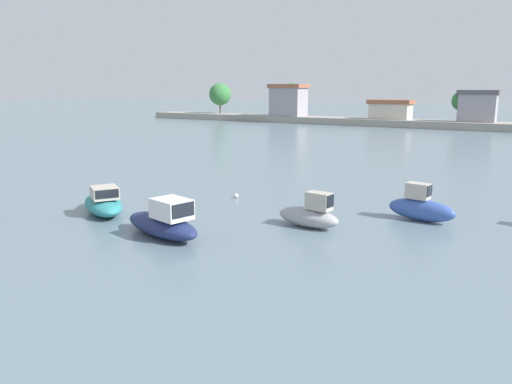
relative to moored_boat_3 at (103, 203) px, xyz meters
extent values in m
ellipsoid|color=teal|center=(-0.08, 0.05, -0.10)|extent=(4.73, 3.86, 0.94)
cube|color=#BCB2A3|center=(0.49, -0.30, 0.67)|extent=(1.88, 1.83, 0.60)
cube|color=black|center=(1.09, -0.68, 0.73)|extent=(0.67, 1.01, 0.42)
ellipsoid|color=navy|center=(5.36, -1.44, -0.09)|extent=(4.95, 2.67, 0.97)
cube|color=silver|center=(6.14, -1.63, 0.82)|extent=(1.89, 1.61, 0.85)
cube|color=black|center=(6.94, -1.82, 0.91)|extent=(0.34, 1.12, 0.60)
ellipsoid|color=#9E9EA3|center=(10.25, 3.36, -0.11)|extent=(3.32, 1.54, 0.92)
cube|color=#BCB2A3|center=(10.81, 3.29, 0.76)|extent=(1.22, 0.78, 0.82)
cube|color=black|center=(11.39, 3.23, 0.84)|extent=(0.14, 0.60, 0.57)
ellipsoid|color=#3856A8|center=(14.55, 7.29, -0.02)|extent=(3.50, 1.51, 1.10)
cube|color=#BCB2A3|center=(14.32, 7.32, 0.91)|extent=(1.20, 0.82, 0.77)
cube|color=black|center=(14.87, 7.24, 0.99)|extent=(0.17, 0.60, 0.54)
sphere|color=white|center=(3.81, 6.81, -0.44)|extent=(0.27, 0.27, 0.27)
cube|color=gray|center=(-1.57, 67.49, 0.02)|extent=(109.07, 6.13, 1.19)
cube|color=#99939E|center=(-24.66, 66.92, 3.23)|extent=(6.06, 4.35, 5.23)
cube|color=#995B42|center=(-24.66, 66.92, 6.20)|extent=(6.66, 4.79, 0.70)
cube|color=beige|center=(-5.36, 67.73, 1.90)|extent=(6.61, 3.68, 2.57)
cube|color=#995B42|center=(-5.36, 67.73, 3.54)|extent=(7.27, 4.05, 0.70)
cube|color=#99939E|center=(8.34, 67.76, 2.73)|extent=(5.47, 3.02, 4.23)
cube|color=#565156|center=(8.34, 67.76, 5.20)|extent=(6.02, 3.33, 0.70)
cylinder|color=brown|center=(-41.59, 68.45, 1.66)|extent=(0.36, 0.36, 2.07)
sphere|color=#387A3D|center=(-41.59, 68.45, 4.52)|extent=(4.57, 4.57, 4.57)
cylinder|color=brown|center=(5.94, 67.99, 1.60)|extent=(0.36, 0.36, 1.95)
sphere|color=#2D6B33|center=(5.94, 67.99, 3.84)|extent=(3.17, 3.17, 3.17)
cylinder|color=brown|center=(-24.77, 68.70, 2.04)|extent=(0.36, 0.36, 2.84)
sphere|color=#387A3D|center=(-24.77, 68.70, 4.94)|extent=(3.69, 3.69, 3.69)
camera|label=1|loc=(20.12, -17.38, 5.93)|focal=34.89mm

